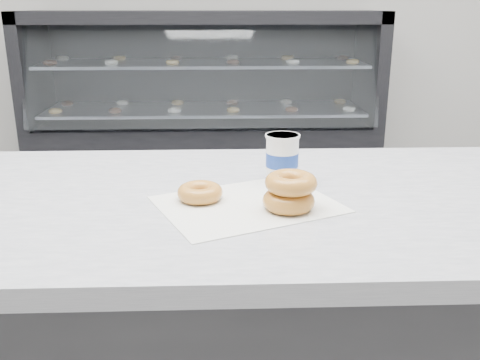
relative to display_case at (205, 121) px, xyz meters
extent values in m
cube|color=silver|center=(0.00, -2.72, 0.39)|extent=(3.06, 0.76, 0.04)
cube|color=black|center=(0.00, -0.02, -0.24)|extent=(2.40, 0.70, 0.50)
cube|color=black|center=(0.00, -0.02, 0.72)|extent=(2.40, 0.70, 0.08)
cube|color=black|center=(0.00, 0.30, 0.38)|extent=(2.40, 0.06, 0.75)
cube|color=black|center=(-1.16, -0.02, 0.38)|extent=(0.08, 0.70, 0.75)
cube|color=black|center=(1.16, -0.02, 0.38)|extent=(0.08, 0.70, 0.75)
cube|color=white|center=(0.00, -0.33, 0.38)|extent=(2.28, 0.16, 0.70)
cube|color=silver|center=(0.00, -0.02, 0.09)|extent=(2.20, 0.55, 0.02)
cube|color=silver|center=(0.00, -0.02, 0.41)|extent=(2.20, 0.55, 0.02)
cube|color=silver|center=(0.17, -2.78, 0.41)|extent=(0.42, 0.38, 0.00)
torus|color=gold|center=(0.07, -2.75, 0.43)|extent=(0.12, 0.12, 0.03)
torus|color=gold|center=(0.24, -2.81, 0.43)|extent=(0.10, 0.10, 0.04)
torus|color=gold|center=(0.25, -2.81, 0.46)|extent=(0.12, 0.12, 0.04)
cylinder|color=white|center=(0.25, -2.62, 0.46)|extent=(0.08, 0.08, 0.11)
cylinder|color=white|center=(0.25, -2.62, 0.51)|extent=(0.08, 0.08, 0.01)
cylinder|color=#1B3A95|center=(0.25, -2.62, 0.46)|extent=(0.09, 0.09, 0.03)
camera|label=1|loc=(0.11, -3.78, 0.79)|focal=40.00mm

